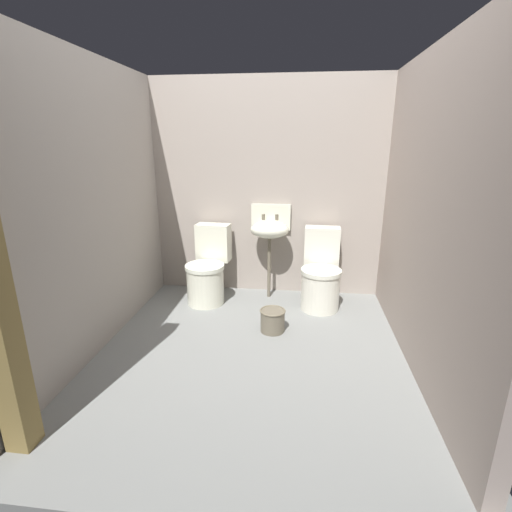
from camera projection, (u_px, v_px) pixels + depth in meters
ground_plane at (251, 353)px, 3.08m from camera, size 2.83×2.99×0.08m
wall_back at (267, 190)px, 4.01m from camera, size 2.83×0.10×2.26m
wall_left at (94, 207)px, 2.97m from camera, size 0.10×2.79×2.26m
wall_right at (428, 214)px, 2.68m from camera, size 0.10×2.79×2.26m
toilet_left at (208, 271)px, 3.93m from camera, size 0.44×0.62×0.78m
toilet_right at (321, 276)px, 3.80m from camera, size 0.42×0.60×0.78m
sink at (270, 229)px, 3.91m from camera, size 0.42×0.35×0.99m
bucket at (273, 320)px, 3.33m from camera, size 0.23×0.23×0.20m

